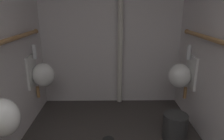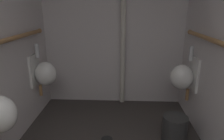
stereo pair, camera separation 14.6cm
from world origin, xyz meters
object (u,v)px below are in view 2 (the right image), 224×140
object	(u,v)px
urinal_left_far	(44,73)
waste_bin	(175,128)
floor_drain	(107,139)
urinal_right_mid	(183,76)
standpipe_back_wall	(123,25)

from	to	relation	value
urinal_left_far	waste_bin	bearing A→B (deg)	-16.65
floor_drain	urinal_right_mid	bearing A→B (deg)	26.26
standpipe_back_wall	floor_drain	xyz separation A→B (m)	(-0.18, -1.01, -1.28)
urinal_right_mid	floor_drain	bearing A→B (deg)	-153.74
urinal_left_far	waste_bin	xyz separation A→B (m)	(1.72, -0.51, -0.50)
urinal_right_mid	floor_drain	size ratio (longest dim) A/B	5.39
urinal_right_mid	floor_drain	distance (m)	1.28
standpipe_back_wall	waste_bin	size ratio (longest dim) A/B	8.08
waste_bin	floor_drain	bearing A→B (deg)	-177.66
urinal_right_mid	standpipe_back_wall	bearing A→B (deg)	147.32
standpipe_back_wall	floor_drain	distance (m)	1.64
urinal_right_mid	standpipe_back_wall	size ratio (longest dim) A/B	0.30
urinal_left_far	standpipe_back_wall	xyz separation A→B (m)	(1.09, 0.46, 0.63)
urinal_left_far	floor_drain	world-z (taller)	urinal_left_far
waste_bin	standpipe_back_wall	bearing A→B (deg)	122.73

